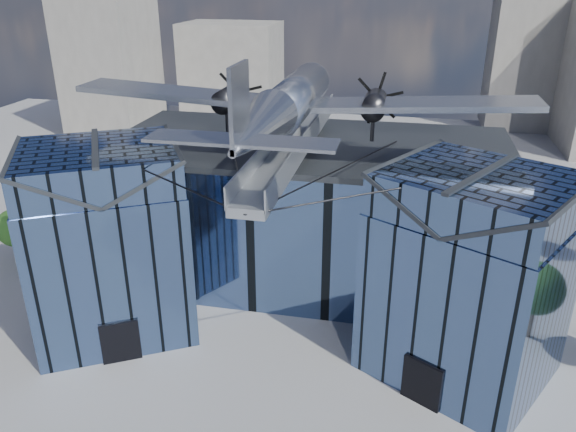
# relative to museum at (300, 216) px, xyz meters

# --- Properties ---
(ground_plane) EXTENTS (120.00, 120.00, 0.00)m
(ground_plane) POSITION_rel_museum_xyz_m (-0.00, -5.82, -5.54)
(ground_plane) COLOR gray
(museum) EXTENTS (32.88, 24.50, 17.60)m
(museum) POSITION_rel_museum_xyz_m (0.00, 0.00, 0.00)
(museum) COLOR #425B88
(museum) RESTS_ON ground
(bg_towers) EXTENTS (77.00, 24.50, 26.00)m
(bg_towers) POSITION_rel_museum_xyz_m (1.45, 44.67, 4.47)
(bg_towers) COLOR gray
(bg_towers) RESTS_ON ground
(tree_side_w) EXTENTS (3.62, 3.62, 4.55)m
(tree_side_w) POSITION_rel_museum_xyz_m (-21.68, -1.05, -2.46)
(tree_side_w) COLOR #332314
(tree_side_w) RESTS_ON ground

